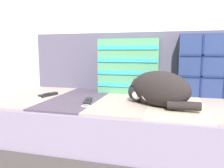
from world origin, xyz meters
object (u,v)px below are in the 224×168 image
object	(u,v)px
couch	(149,132)
game_remote_far	(47,95)
game_remote_near	(88,101)
throw_pillow_striped	(129,66)
throw_pillow_quilted	(212,66)
sleeping_cat	(157,89)

from	to	relation	value
couch	game_remote_far	size ratio (longest dim) A/B	10.24
game_remote_near	throw_pillow_striped	bearing A→B (deg)	66.81
throw_pillow_quilted	game_remote_near	distance (m)	0.83
throw_pillow_quilted	throw_pillow_striped	bearing A→B (deg)	-179.95
game_remote_far	throw_pillow_striped	bearing A→B (deg)	28.83
couch	game_remote_near	world-z (taller)	game_remote_near
sleeping_cat	couch	bearing A→B (deg)	107.99
couch	game_remote_near	xyz separation A→B (m)	(-0.34, -0.17, 0.21)
game_remote_near	game_remote_far	world-z (taller)	same
throw_pillow_striped	game_remote_far	bearing A→B (deg)	-151.17
sleeping_cat	game_remote_near	bearing A→B (deg)	-174.56
sleeping_cat	game_remote_far	world-z (taller)	sleeping_cat
game_remote_near	game_remote_far	bearing A→B (deg)	160.78
game_remote_near	game_remote_far	distance (m)	0.35
throw_pillow_quilted	game_remote_far	distance (m)	1.09
sleeping_cat	game_remote_far	bearing A→B (deg)	173.77
throw_pillow_striped	game_remote_near	size ratio (longest dim) A/B	2.25
couch	sleeping_cat	world-z (taller)	sleeping_cat
sleeping_cat	game_remote_near	distance (m)	0.39
throw_pillow_striped	sleeping_cat	xyz separation A→B (m)	(0.22, -0.35, -0.10)
throw_pillow_quilted	game_remote_far	world-z (taller)	throw_pillow_quilted
throw_pillow_striped	couch	bearing A→B (deg)	-50.48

